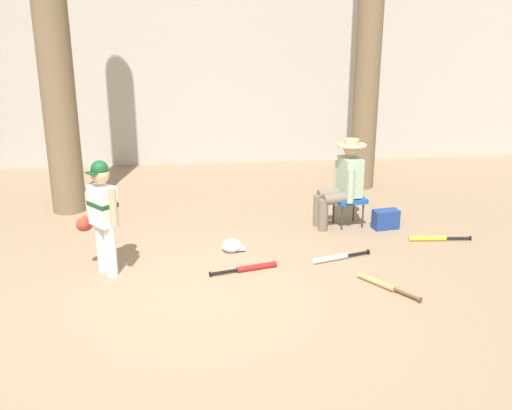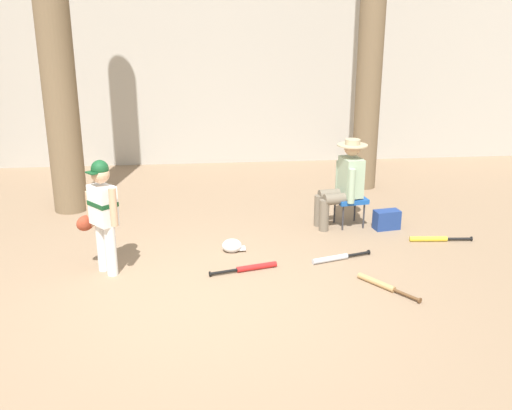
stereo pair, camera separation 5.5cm
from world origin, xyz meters
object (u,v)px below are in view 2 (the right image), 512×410
Objects in this scene: seated_spectator at (344,181)px; bat_yellow_trainer at (433,239)px; folding_stool at (350,200)px; tree_behind_spectator at (372,20)px; bat_wood_tan at (381,284)px; handbag_beside_stool at (387,220)px; batting_helmet_white at (232,246)px; bat_red_barrel at (251,268)px; tree_near_player at (53,26)px; young_ballplayer at (102,210)px; bat_aluminum_silver at (335,258)px.

seated_spectator is 1.37m from bat_yellow_trainer.
seated_spectator reaches higher than folding_stool.
bat_wood_tan is at bearing -102.22° from tree_behind_spectator.
folding_stool is at bearing 8.91° from seated_spectator.
bat_wood_tan is (-0.80, -3.69, -2.62)m from tree_behind_spectator.
tree_behind_spectator reaches higher than handbag_beside_stool.
bat_red_barrel is at bearing -72.40° from batting_helmet_white.
tree_near_player reaches higher than seated_spectator.
tree_behind_spectator is 5.19m from young_ballplayer.
tree_near_player is 4.62m from folding_stool.
young_ballplayer is 4.12m from bat_yellow_trainer.
batting_helmet_white is at bearing 143.14° from bat_wood_tan.
bat_yellow_trainer is (1.03, -0.67, -0.61)m from seated_spectator.
young_ballplayer is 1.09× the size of seated_spectator.
batting_helmet_white is (2.27, -1.80, -2.53)m from tree_near_player.
bat_red_barrel is at bearing -137.53° from folding_stool.
tree_near_player is 7.52× the size of bat_red_barrel.
young_ballplayer is 1.74× the size of bat_aluminum_silver.
folding_stool is (3.91, -1.05, -2.24)m from tree_near_player.
seated_spectator is (-0.10, -0.02, 0.28)m from folding_stool.
batting_helmet_white reaches higher than bat_yellow_trainer.
seated_spectator reaches higher than bat_yellow_trainer.
tree_behind_spectator is 8.70× the size of bat_wood_tan.
batting_helmet_white is at bearing -178.48° from bat_yellow_trainer.
tree_near_player is 4.55× the size of young_ballplayer.
bat_yellow_trainer is at bearing -47.25° from handbag_beside_stool.
handbag_beside_stool is 0.49× the size of bat_wood_tan.
tree_behind_spectator is 13.08× the size of folding_stool.
tree_near_player is 8.64× the size of bat_wood_tan.
bat_wood_tan is (2.97, -0.67, -0.71)m from young_ballplayer.
young_ballplayer is 1.65× the size of bat_red_barrel.
tree_behind_spectator is 20.87× the size of batting_helmet_white.
handbag_beside_stool is at bearing -16.18° from seated_spectator.
tree_near_player is at bearing 141.50° from batting_helmet_white.
bat_aluminum_silver is at bearing 1.34° from young_ballplayer.
young_ballplayer is (-3.77, -3.01, -1.91)m from tree_behind_spectator.
handbag_beside_stool reaches higher than bat_yellow_trainer.
bat_aluminum_silver is at bearing -111.07° from tree_behind_spectator.
bat_red_barrel is (-1.93, -1.15, -0.10)m from handbag_beside_stool.
young_ballplayer is 3.84× the size of handbag_beside_stool.
bat_wood_tan is (-0.11, -1.89, -0.33)m from folding_stool.
bat_aluminum_silver is at bearing -111.33° from folding_stool.
tree_behind_spectator reaches higher than bat_aluminum_silver.
tree_near_player is 4.42m from seated_spectator.
bat_yellow_trainer is at bearing 49.11° from bat_wood_tan.
young_ballplayer is 3.34m from folding_stool.
young_ballplayer is 1.78m from bat_red_barrel.
tree_behind_spectator is (4.59, 0.74, 0.05)m from tree_near_player.
bat_yellow_trainer and bat_aluminum_silver have the same top height.
batting_helmet_white is (-0.18, 0.58, 0.04)m from bat_red_barrel.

